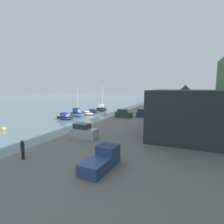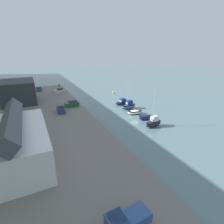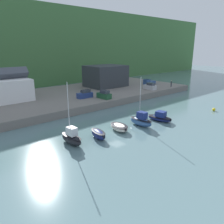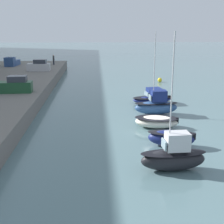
% 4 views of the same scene
% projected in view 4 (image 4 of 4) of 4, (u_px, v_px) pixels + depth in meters
% --- Properties ---
extents(ground_plane, '(320.00, 320.00, 0.00)m').
position_uv_depth(ground_plane, '(158.00, 129.00, 31.70)').
color(ground_plane, slate).
extents(moored_boat_0, '(1.92, 4.94, 9.89)m').
position_uv_depth(moored_boat_0, '(174.00, 156.00, 22.58)').
color(moored_boat_0, black).
rests_on(moored_boat_0, ground_plane).
extents(moored_boat_1, '(2.40, 4.35, 1.43)m').
position_uv_depth(moored_boat_1, '(171.00, 138.00, 27.16)').
color(moored_boat_1, navy).
rests_on(moored_boat_1, ground_plane).
extents(moored_boat_2, '(3.22, 4.83, 1.22)m').
position_uv_depth(moored_boat_2, '(157.00, 121.00, 32.09)').
color(moored_boat_2, white).
rests_on(moored_boat_2, ground_plane).
extents(moored_boat_3, '(2.08, 5.21, 9.56)m').
position_uv_depth(moored_boat_3, '(157.00, 105.00, 36.78)').
color(moored_boat_3, '#33568E').
rests_on(moored_boat_3, ground_plane).
extents(moored_boat_4, '(3.11, 5.65, 2.06)m').
position_uv_depth(moored_boat_4, '(152.00, 98.00, 42.07)').
color(moored_boat_4, navy).
rests_on(moored_boat_4, ground_plane).
extents(parked_car_0, '(1.94, 4.26, 2.16)m').
position_uv_depth(parked_car_0, '(39.00, 66.00, 58.84)').
color(parked_car_0, '#B7B7BC').
rests_on(parked_car_0, quay_promenade).
extents(parked_car_2, '(1.99, 4.28, 2.16)m').
position_uv_depth(parked_car_2, '(16.00, 85.00, 40.19)').
color(parked_car_2, '#1E4C2D').
rests_on(parked_car_2, quay_promenade).
extents(pickup_truck_0, '(4.87, 2.32, 1.90)m').
position_uv_depth(pickup_truck_0, '(12.00, 62.00, 65.97)').
color(pickup_truck_0, '#2D4C84').
rests_on(pickup_truck_0, quay_promenade).
extents(person_on_quay, '(0.40, 0.40, 2.14)m').
position_uv_depth(person_on_quay, '(54.00, 60.00, 67.93)').
color(person_on_quay, '#232838').
rests_on(person_on_quay, quay_promenade).
extents(mooring_buoy_0, '(0.79, 0.79, 0.79)m').
position_uv_depth(mooring_buoy_0, '(160.00, 80.00, 57.52)').
color(mooring_buoy_0, yellow).
rests_on(mooring_buoy_0, ground_plane).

